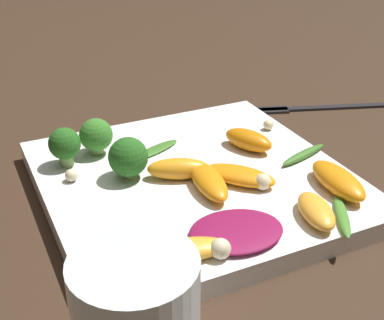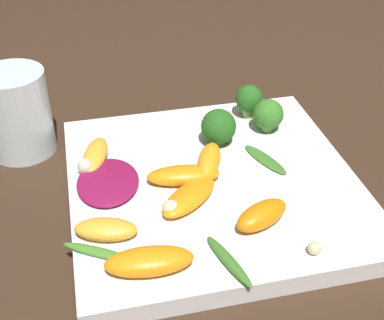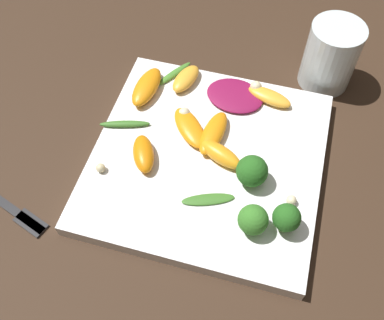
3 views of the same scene
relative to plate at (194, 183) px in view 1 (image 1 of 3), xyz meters
name	(u,v)px [view 1 (image 1 of 3)]	position (x,y,z in m)	size (l,w,h in m)	color
ground_plane	(194,191)	(0.00, 0.00, -0.01)	(2.40, 2.40, 0.00)	#382619
plate	(194,183)	(0.00, 0.00, 0.00)	(0.30, 0.30, 0.02)	white
fork	(310,107)	(-0.13, 0.24, -0.01)	(0.08, 0.19, 0.01)	#262628
radicchio_leaf_0	(236,231)	(0.11, -0.01, 0.01)	(0.07, 0.09, 0.01)	maroon
orange_segment_0	(212,180)	(0.03, 0.00, 0.02)	(0.08, 0.04, 0.02)	orange
orange_segment_1	(189,249)	(0.12, -0.06, 0.02)	(0.04, 0.07, 0.01)	#FCAD33
orange_segment_2	(240,175)	(0.03, 0.03, 0.02)	(0.08, 0.07, 0.02)	orange
orange_segment_3	(316,211)	(0.12, 0.06, 0.02)	(0.06, 0.04, 0.02)	#FCAD33
orange_segment_4	(338,180)	(0.09, 0.11, 0.02)	(0.08, 0.04, 0.02)	orange
orange_segment_5	(248,140)	(-0.03, 0.08, 0.02)	(0.07, 0.05, 0.02)	orange
orange_segment_6	(178,168)	(0.00, -0.02, 0.02)	(0.05, 0.07, 0.02)	orange
broccoli_floret_0	(65,145)	(-0.08, -0.11, 0.03)	(0.03, 0.03, 0.04)	#84AD5B
broccoli_floret_1	(128,157)	(-0.02, -0.06, 0.03)	(0.04, 0.04, 0.04)	#84AD5B
broccoli_floret_2	(96,136)	(-0.09, -0.08, 0.03)	(0.04, 0.04, 0.04)	#84AD5B
arugula_sprig_0	(155,150)	(-0.06, -0.02, 0.01)	(0.04, 0.07, 0.00)	#3D7528
arugula_sprig_1	(304,155)	(0.02, 0.12, 0.01)	(0.03, 0.07, 0.01)	#3D7528
arugula_sprig_2	(342,215)	(0.13, 0.09, 0.01)	(0.06, 0.04, 0.01)	#47842D
macadamia_nut_0	(268,125)	(-0.06, 0.13, 0.02)	(0.01, 0.01, 0.01)	beige
macadamia_nut_1	(71,175)	(-0.04, -0.12, 0.02)	(0.01, 0.01, 0.01)	beige
macadamia_nut_2	(263,182)	(0.06, 0.05, 0.02)	(0.02, 0.02, 0.02)	beige
macadamia_nut_3	(220,249)	(0.13, -0.04, 0.02)	(0.02, 0.02, 0.02)	beige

